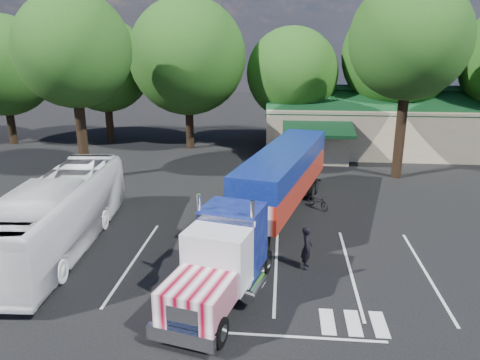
# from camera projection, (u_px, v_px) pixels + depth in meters

# --- Properties ---
(ground) EXTENTS (120.00, 120.00, 0.00)m
(ground) POSITION_uv_depth(u_px,v_px,m) (222.00, 214.00, 26.54)
(ground) COLOR black
(ground) RESTS_ON ground
(event_hall) EXTENTS (24.20, 14.12, 5.55)m
(event_hall) POSITION_uv_depth(u_px,v_px,m) (400.00, 124.00, 41.61)
(event_hall) COLOR #C7B193
(event_hall) RESTS_ON ground
(tree_row_a) EXTENTS (9.00, 9.00, 11.68)m
(tree_row_a) POSITION_uv_depth(u_px,v_px,m) (3.00, 66.00, 42.10)
(tree_row_a) COLOR black
(tree_row_a) RESTS_ON ground
(tree_row_b) EXTENTS (8.40, 8.40, 11.35)m
(tree_row_b) POSITION_uv_depth(u_px,v_px,m) (105.00, 66.00, 42.54)
(tree_row_b) COLOR black
(tree_row_b) RESTS_ON ground
(tree_row_c) EXTENTS (10.00, 10.00, 13.05)m
(tree_row_c) POSITION_uv_depth(u_px,v_px,m) (188.00, 56.00, 40.04)
(tree_row_c) COLOR black
(tree_row_c) RESTS_ON ground
(tree_row_d) EXTENTS (8.00, 8.00, 10.60)m
(tree_row_d) POSITION_uv_depth(u_px,v_px,m) (292.00, 73.00, 40.90)
(tree_row_d) COLOR black
(tree_row_d) RESTS_ON ground
(tree_row_e) EXTENTS (9.60, 9.60, 12.90)m
(tree_row_e) POSITION_uv_depth(u_px,v_px,m) (398.00, 56.00, 40.13)
(tree_row_e) COLOR black
(tree_row_e) RESTS_ON ground
(tree_near_left) EXTENTS (7.60, 7.60, 12.65)m
(tree_near_left) POSITION_uv_depth(u_px,v_px,m) (73.00, 50.00, 30.60)
(tree_near_left) COLOR black
(tree_near_left) RESTS_ON ground
(tree_near_right) EXTENTS (8.00, 8.00, 13.50)m
(tree_near_right) POSITION_uv_depth(u_px,v_px,m) (410.00, 40.00, 30.82)
(tree_near_right) COLOR black
(tree_near_right) RESTS_ON ground
(semi_truck) EXTENTS (6.90, 19.02, 3.99)m
(semi_truck) POSITION_uv_depth(u_px,v_px,m) (271.00, 190.00, 23.54)
(semi_truck) COLOR black
(semi_truck) RESTS_ON ground
(woman) EXTENTS (0.53, 0.74, 1.92)m
(woman) POSITION_uv_depth(u_px,v_px,m) (307.00, 248.00, 20.14)
(woman) COLOR black
(woman) RESTS_ON ground
(bicycle) EXTENTS (1.54, 1.75, 0.91)m
(bicycle) POSITION_uv_depth(u_px,v_px,m) (318.00, 201.00, 27.38)
(bicycle) COLOR black
(bicycle) RESTS_ON ground
(tour_bus) EXTENTS (3.62, 12.39, 3.41)m
(tour_bus) POSITION_uv_depth(u_px,v_px,m) (58.00, 215.00, 21.79)
(tour_bus) COLOR white
(tour_bus) RESTS_ON ground
(silver_sedan) EXTENTS (4.39, 2.71, 1.37)m
(silver_sedan) POSITION_uv_depth(u_px,v_px,m) (303.00, 155.00, 37.15)
(silver_sedan) COLOR #AEB0B6
(silver_sedan) RESTS_ON ground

